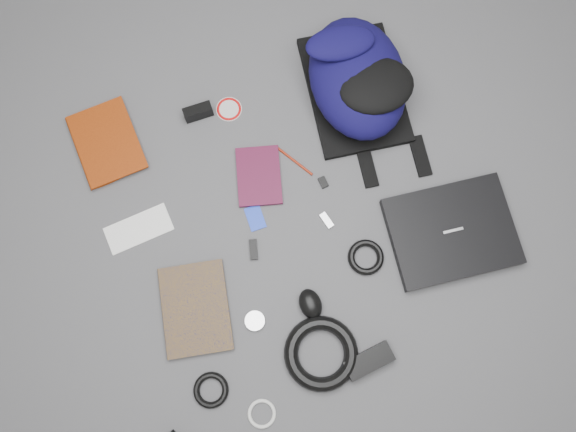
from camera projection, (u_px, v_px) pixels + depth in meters
name	position (u px, v px, depth m)	size (l,w,h in m)	color
ground	(288.00, 217.00, 1.67)	(4.00, 4.00, 0.00)	#4F4F51
backpack	(357.00, 78.00, 1.67)	(0.30, 0.44, 0.18)	black
laptop	(451.00, 232.00, 1.64)	(0.36, 0.28, 0.04)	black
textbook_red	(78.00, 154.00, 1.70)	(0.18, 0.25, 0.03)	maroon
comic_book	(163.00, 314.00, 1.60)	(0.19, 0.26, 0.02)	#9B6E0B
envelope	(139.00, 229.00, 1.66)	(0.19, 0.09, 0.00)	white
dvd_case	(259.00, 176.00, 1.69)	(0.13, 0.18, 0.01)	#3F0C22
compact_camera	(198.00, 112.00, 1.72)	(0.09, 0.03, 0.05)	black
sticker_disc	(229.00, 109.00, 1.74)	(0.08, 0.08, 0.00)	silver
pen_teal	(259.00, 176.00, 1.69)	(0.01, 0.01, 0.14)	#0D6C7C
pen_red	(295.00, 161.00, 1.70)	(0.01, 0.01, 0.14)	maroon
id_badge	(255.00, 218.00, 1.67)	(0.05, 0.07, 0.00)	blue
usb_black	(253.00, 250.00, 1.64)	(0.02, 0.06, 0.01)	black
usb_silver	(327.00, 220.00, 1.66)	(0.02, 0.05, 0.01)	#B8B9BB
key_fob	(323.00, 182.00, 1.69)	(0.02, 0.03, 0.01)	black
mouse	(310.00, 304.00, 1.59)	(0.06, 0.09, 0.05)	black
headphone_left	(218.00, 304.00, 1.61)	(0.05, 0.05, 0.01)	#A7A7A9
headphone_right	(255.00, 321.00, 1.60)	(0.06, 0.06, 0.01)	silver
cable_coil	(366.00, 257.00, 1.63)	(0.11, 0.11, 0.02)	black
power_brick	(369.00, 361.00, 1.56)	(0.14, 0.06, 0.03)	black
power_cord_coil	(321.00, 353.00, 1.56)	(0.21, 0.21, 0.04)	black
earbud_coil	(211.00, 390.00, 1.55)	(0.10, 0.10, 0.02)	black
white_cable_coil	(262.00, 414.00, 1.54)	(0.08, 0.08, 0.01)	silver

